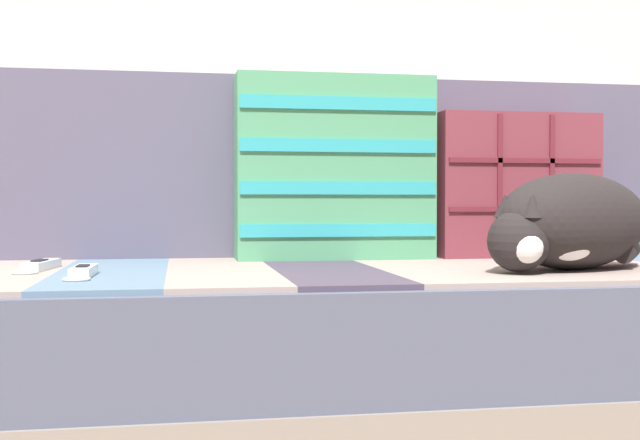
% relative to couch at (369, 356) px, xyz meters
% --- Properties ---
extents(couch, '(1.81, 0.86, 0.38)m').
position_rel_couch_xyz_m(couch, '(0.00, 0.00, 0.00)').
color(couch, gray).
rests_on(couch, ground_plane).
extents(sofa_backrest, '(1.77, 0.14, 0.45)m').
position_rel_couch_xyz_m(sofa_backrest, '(0.00, 0.36, 0.42)').
color(sofa_backrest, '#514C60').
rests_on(sofa_backrest, couch).
extents(throw_pillow_quilted, '(0.41, 0.14, 0.36)m').
position_rel_couch_xyz_m(throw_pillow_quilted, '(0.43, 0.22, 0.37)').
color(throw_pillow_quilted, brown).
rests_on(throw_pillow_quilted, couch).
extents(throw_pillow_striped, '(0.47, 0.14, 0.44)m').
position_rel_couch_xyz_m(throw_pillow_striped, '(-0.03, 0.22, 0.41)').
color(throw_pillow_striped, '#4C9366').
rests_on(throw_pillow_striped, couch).
extents(sleeping_cat, '(0.45, 0.37, 0.20)m').
position_rel_couch_xyz_m(sleeping_cat, '(0.37, -0.18, 0.29)').
color(sleeping_cat, black).
rests_on(sleeping_cat, couch).
extents(game_remote_near, '(0.07, 0.20, 0.02)m').
position_rel_couch_xyz_m(game_remote_near, '(-0.68, 0.01, 0.20)').
color(game_remote_near, white).
rests_on(game_remote_near, couch).
extents(game_remote_far, '(0.05, 0.18, 0.02)m').
position_rel_couch_xyz_m(game_remote_far, '(-0.57, -0.15, 0.20)').
color(game_remote_far, white).
rests_on(game_remote_far, couch).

